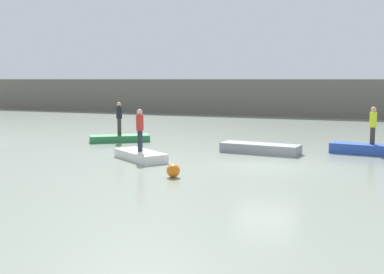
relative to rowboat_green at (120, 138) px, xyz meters
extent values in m
plane|color=gray|center=(9.35, -4.36, -0.18)|extent=(120.00, 120.00, 0.00)
cube|color=#666056|center=(9.35, 22.12, 1.55)|extent=(80.00, 1.20, 3.46)
cube|color=#2D7F47|center=(0.00, 0.00, 0.00)|extent=(3.37, 2.84, 0.36)
cube|color=white|center=(3.99, -5.16, 0.01)|extent=(3.04, 2.58, 0.38)
cube|color=gray|center=(8.35, -1.30, 0.04)|extent=(3.83, 1.54, 0.45)
cube|color=#2B4CAD|center=(13.28, 0.13, 0.06)|extent=(3.83, 1.50, 0.48)
cylinder|color=#38332D|center=(0.00, 0.00, 0.65)|extent=(0.22, 0.22, 0.94)
cylinder|color=black|center=(0.00, 0.00, 1.46)|extent=(0.32, 0.32, 0.67)
sphere|color=tan|center=(0.00, 0.00, 1.91)|extent=(0.24, 0.24, 0.24)
cylinder|color=#232838|center=(3.99, -5.16, 0.65)|extent=(0.22, 0.22, 0.91)
cylinder|color=red|center=(3.99, -5.16, 1.44)|extent=(0.32, 0.32, 0.67)
sphere|color=beige|center=(3.99, -5.16, 1.90)|extent=(0.24, 0.24, 0.24)
cylinder|color=#38332D|center=(13.28, 0.13, 0.70)|extent=(0.22, 0.22, 0.80)
cylinder|color=#D8F226|center=(13.28, 0.13, 1.44)|extent=(0.32, 0.32, 0.70)
sphere|color=tan|center=(13.28, 0.13, 1.91)|extent=(0.24, 0.24, 0.24)
sphere|color=orange|center=(6.84, -8.11, 0.06)|extent=(0.48, 0.48, 0.48)
camera|label=1|loc=(13.78, -23.87, 3.31)|focal=45.95mm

